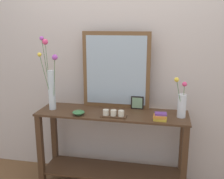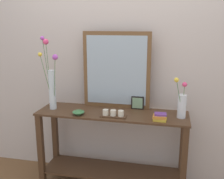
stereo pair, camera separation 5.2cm
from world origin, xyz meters
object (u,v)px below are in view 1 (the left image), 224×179
at_px(console_table, 112,143).
at_px(decorative_bowl, 79,112).
at_px(vase_right, 182,103).
at_px(candle_tray, 113,114).
at_px(mirror_leaning, 116,70).
at_px(tall_vase_left, 51,82).
at_px(picture_frame_small, 137,103).
at_px(book_stack, 160,117).

xyz_separation_m(console_table, decorative_bowl, (-0.30, -0.14, 0.36)).
bearing_deg(vase_right, candle_tray, -169.61).
xyz_separation_m(mirror_leaning, tall_vase_left, (-0.63, -0.21, -0.11)).
xyz_separation_m(vase_right, picture_frame_small, (-0.43, 0.17, -0.07)).
relative_size(candle_tray, book_stack, 1.93).
bearing_deg(console_table, book_stack, -14.99).
height_order(tall_vase_left, candle_tray, tall_vase_left).
height_order(console_table, picture_frame_small, picture_frame_small).
distance_m(tall_vase_left, candle_tray, 0.72).
height_order(picture_frame_small, book_stack, picture_frame_small).
xyz_separation_m(mirror_leaning, decorative_bowl, (-0.31, -0.32, -0.37)).
distance_m(console_table, book_stack, 0.61).
bearing_deg(vase_right, picture_frame_small, 159.09).
bearing_deg(decorative_bowl, console_table, 24.43).
xyz_separation_m(picture_frame_small, book_stack, (0.24, -0.28, -0.03)).
distance_m(picture_frame_small, book_stack, 0.37).
distance_m(candle_tray, decorative_bowl, 0.34).
xyz_separation_m(candle_tray, picture_frame_small, (0.19, 0.28, 0.04)).
distance_m(console_table, decorative_bowl, 0.49).
height_order(console_table, candle_tray, candle_tray).
relative_size(picture_frame_small, decorative_bowl, 1.13).
bearing_deg(tall_vase_left, console_table, 2.17).
height_order(mirror_leaning, decorative_bowl, mirror_leaning).
height_order(mirror_leaning, book_stack, mirror_leaning).
bearing_deg(tall_vase_left, book_stack, -5.38).
height_order(console_table, book_stack, book_stack).
bearing_deg(console_table, decorative_bowl, -155.57).
bearing_deg(mirror_leaning, console_table, -91.71).
xyz_separation_m(decorative_bowl, book_stack, (0.78, 0.01, 0.01)).
relative_size(vase_right, decorative_bowl, 3.30).
bearing_deg(console_table, picture_frame_small, 33.74).
relative_size(candle_tray, decorative_bowl, 2.04).
distance_m(mirror_leaning, candle_tray, 0.48).
distance_m(tall_vase_left, vase_right, 1.30).
bearing_deg(candle_tray, decorative_bowl, -177.65).
relative_size(tall_vase_left, candle_tray, 3.03).
bearing_deg(decorative_bowl, vase_right, 7.58).
bearing_deg(mirror_leaning, picture_frame_small, -6.42).
bearing_deg(console_table, tall_vase_left, -177.83).
height_order(picture_frame_small, decorative_bowl, picture_frame_small).
xyz_separation_m(picture_frame_small, decorative_bowl, (-0.54, -0.29, -0.04)).
bearing_deg(mirror_leaning, tall_vase_left, -161.92).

